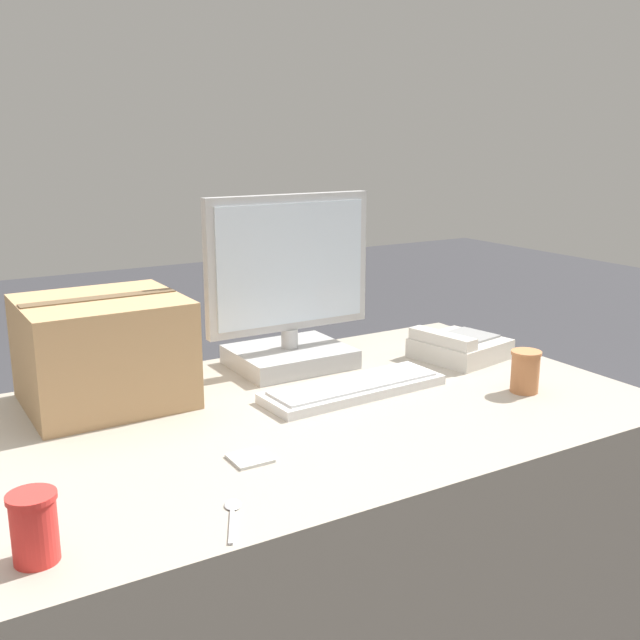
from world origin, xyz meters
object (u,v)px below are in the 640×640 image
Objects in this scene: spoon at (232,512)px; keyboard at (354,388)px; paper_cup_right at (525,371)px; cardboard_box at (103,351)px; paper_cup_left at (34,527)px; desk_phone at (458,347)px; monitor at (289,301)px; sticky_note_pad at (250,458)px.

keyboard is at bearing -25.93° from spoon.
cardboard_box reaches higher than paper_cup_right.
paper_cup_left is 1.14m from paper_cup_right.
desk_phone is 1.00m from spoon.
paper_cup_left reaches higher than spoon.
monitor is 0.31m from keyboard.
keyboard is at bearing 29.36° from sticky_note_pad.
keyboard is 3.36× the size of spoon.
monitor is 6.33× the size of sticky_note_pad.
sticky_note_pad is at bearing -126.14° from monitor.
keyboard is 0.40m from paper_cup_right.
cardboard_box is (0.27, 0.60, 0.07)m from paper_cup_left.
desk_phone is 2.45× the size of paper_cup_right.
desk_phone is at bearing -35.97° from spoon.
paper_cup_right is 0.85m from spoon.
sticky_note_pad is at bearing -169.54° from desk_phone.
keyboard is (0.02, -0.26, -0.16)m from monitor.
monitor is 0.98m from paper_cup_left.
sticky_note_pad is at bearing -179.19° from paper_cup_right.
keyboard is 1.86× the size of desk_phone.
paper_cup_left is at bearing -157.88° from keyboard.
paper_cup_right is at bearing -51.79° from spoon.
spoon is (0.30, -0.02, -0.05)m from paper_cup_left.
spoon is 0.20m from sticky_note_pad.
monitor is at bearing 53.86° from sticky_note_pad.
cardboard_box is at bearing 107.63° from sticky_note_pad.
monitor reaches higher than sticky_note_pad.
keyboard is at bearing -84.63° from monitor.
paper_cup_right is at bearing -50.97° from monitor.
cardboard_box reaches higher than desk_phone.
desk_phone reaches higher than keyboard.
paper_cup_left is at bearing -171.91° from paper_cup_right.
cardboard_box is at bearing 152.29° from keyboard.
monitor reaches higher than desk_phone.
paper_cup_right is 1.39× the size of sticky_note_pad.
spoon is 0.39× the size of cardboard_box.
paper_cup_left is 0.77× the size of spoon.
monitor is 3.36× the size of spoon.
desk_phone is 0.29m from paper_cup_right.
sticky_note_pad is at bearing -72.37° from cardboard_box.
desk_phone is (0.40, 0.09, 0.02)m from keyboard.
desk_phone is at bearing 21.23° from sticky_note_pad.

